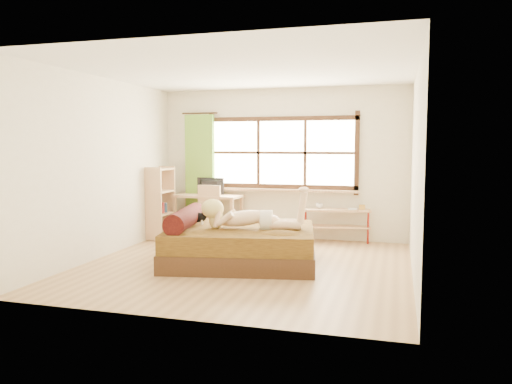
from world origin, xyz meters
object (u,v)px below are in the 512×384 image
(kitten, at_px, (197,216))
(pipe_shelf, at_px, (337,218))
(chair, at_px, (207,210))
(bed, at_px, (238,244))
(desk, at_px, (208,200))
(bookshelf, at_px, (161,202))
(woman, at_px, (250,207))

(kitten, height_order, pipe_shelf, kitten)
(kitten, bearing_deg, chair, 95.44)
(bed, bearing_deg, chair, 115.15)
(desk, xyz_separation_m, chair, (0.11, -0.36, -0.13))
(bed, relative_size, pipe_shelf, 1.96)
(bed, height_order, bookshelf, bookshelf)
(desk, height_order, bookshelf, bookshelf)
(kitten, distance_m, desk, 1.80)
(woman, distance_m, desk, 2.33)
(woman, xyz_separation_m, chair, (-1.26, 1.52, -0.29))
(bed, distance_m, woman, 0.58)
(woman, distance_m, pipe_shelf, 2.26)
(chair, height_order, bookshelf, bookshelf)
(desk, distance_m, bookshelf, 0.87)
(desk, height_order, pipe_shelf, desk)
(kitten, distance_m, bookshelf, 1.83)
(kitten, height_order, chair, chair)
(bed, distance_m, pipe_shelf, 2.29)
(bed, distance_m, chair, 1.84)
(woman, relative_size, kitten, 4.67)
(woman, height_order, chair, woman)
(bed, bearing_deg, bookshelf, 132.89)
(woman, distance_m, bookshelf, 2.60)
(woman, bearing_deg, desk, 115.54)
(woman, height_order, desk, woman)
(bed, distance_m, bookshelf, 2.44)
(desk, xyz_separation_m, bookshelf, (-0.76, -0.40, -0.02))
(pipe_shelf, bearing_deg, bed, -130.68)
(bed, xyz_separation_m, pipe_shelf, (1.18, 1.96, 0.15))
(kitten, xyz_separation_m, chair, (-0.39, 1.37, -0.10))
(desk, bearing_deg, chair, -68.67)
(kitten, bearing_deg, pipe_shelf, 34.50)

